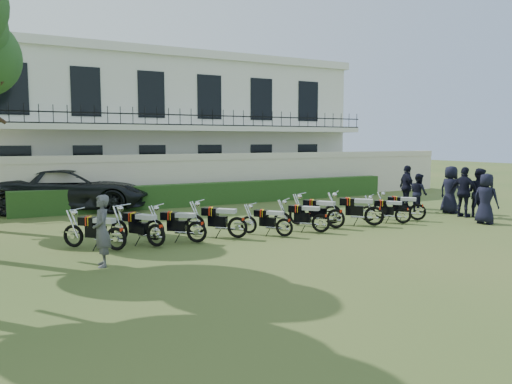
% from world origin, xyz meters
% --- Properties ---
extents(ground, '(100.00, 100.00, 0.00)m').
position_xyz_m(ground, '(0.00, 0.00, 0.00)').
color(ground, '#385421').
rests_on(ground, ground).
extents(perimeter_wall, '(30.00, 0.35, 2.30)m').
position_xyz_m(perimeter_wall, '(0.00, 8.00, 1.17)').
color(perimeter_wall, beige).
rests_on(perimeter_wall, ground).
extents(hedge, '(18.00, 0.60, 1.00)m').
position_xyz_m(hedge, '(1.00, 7.20, 0.50)').
color(hedge, '#224418').
rests_on(hedge, ground).
extents(building, '(20.40, 9.60, 7.40)m').
position_xyz_m(building, '(0.00, 13.96, 3.71)').
color(building, silver).
rests_on(building, ground).
extents(motorcycle_0, '(1.44, 1.48, 1.07)m').
position_xyz_m(motorcycle_0, '(-5.62, -0.48, 0.49)').
color(motorcycle_0, black).
rests_on(motorcycle_0, ground).
extents(motorcycle_1, '(1.16, 1.73, 1.09)m').
position_xyz_m(motorcycle_1, '(-4.55, -0.52, 0.50)').
color(motorcycle_1, black).
rests_on(motorcycle_1, ground).
extents(motorcycle_2, '(1.46, 1.41, 1.06)m').
position_xyz_m(motorcycle_2, '(-3.37, -0.53, 0.49)').
color(motorcycle_2, black).
rests_on(motorcycle_2, ground).
extents(motorcycle_3, '(1.47, 1.50, 1.09)m').
position_xyz_m(motorcycle_3, '(-2.06, -0.49, 0.50)').
color(motorcycle_3, black).
rests_on(motorcycle_3, ground).
extents(motorcycle_4, '(1.13, 1.44, 0.96)m').
position_xyz_m(motorcycle_4, '(-0.69, -0.93, 0.44)').
color(motorcycle_4, black).
rests_on(motorcycle_4, ground).
extents(motorcycle_5, '(1.31, 1.47, 1.02)m').
position_xyz_m(motorcycle_5, '(0.67, -0.90, 0.47)').
color(motorcycle_5, black).
rests_on(motorcycle_5, ground).
extents(motorcycle_6, '(1.17, 1.78, 1.11)m').
position_xyz_m(motorcycle_6, '(1.53, -0.54, 0.51)').
color(motorcycle_6, black).
rests_on(motorcycle_6, ground).
extents(motorcycle_7, '(1.57, 1.54, 1.14)m').
position_xyz_m(motorcycle_7, '(2.99, -0.75, 0.53)').
color(motorcycle_7, black).
rests_on(motorcycle_7, ground).
extents(motorcycle_8, '(1.20, 1.43, 0.97)m').
position_xyz_m(motorcycle_8, '(4.22, -0.85, 0.45)').
color(motorcycle_8, black).
rests_on(motorcycle_8, ground).
extents(motorcycle_9, '(1.41, 1.42, 1.04)m').
position_xyz_m(motorcycle_9, '(5.18, -0.60, 0.48)').
color(motorcycle_9, black).
rests_on(motorcycle_9, ground).
extents(suv, '(6.91, 4.78, 1.75)m').
position_xyz_m(suv, '(-5.51, 8.22, 0.88)').
color(suv, black).
rests_on(suv, ground).
extents(inspector, '(0.46, 0.65, 1.68)m').
position_xyz_m(inspector, '(-6.26, -1.92, 0.84)').
color(inspector, '#58585D').
rests_on(inspector, ground).
extents(officer_0, '(0.75, 0.98, 1.78)m').
position_xyz_m(officer_0, '(6.81, -2.17, 0.89)').
color(officer_0, black).
rests_on(officer_0, ground).
extents(officer_1, '(0.73, 0.92, 1.87)m').
position_xyz_m(officer_1, '(7.97, -0.97, 0.94)').
color(officer_1, black).
rests_on(officer_1, ground).
extents(officer_2, '(0.69, 1.20, 1.92)m').
position_xyz_m(officer_2, '(7.44, -0.75, 0.96)').
color(officer_2, black).
rests_on(officer_2, ground).
extents(officer_3, '(0.71, 0.99, 1.90)m').
position_xyz_m(officer_3, '(7.83, 0.24, 0.95)').
color(officer_3, black).
rests_on(officer_3, ground).
extents(officer_4, '(0.80, 0.91, 1.58)m').
position_xyz_m(officer_4, '(6.95, 1.06, 0.79)').
color(officer_4, black).
rests_on(officer_4, ground).
extents(officer_5, '(0.76, 1.18, 1.86)m').
position_xyz_m(officer_5, '(7.27, 2.05, 0.93)').
color(officer_5, black).
rests_on(officer_5, ground).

